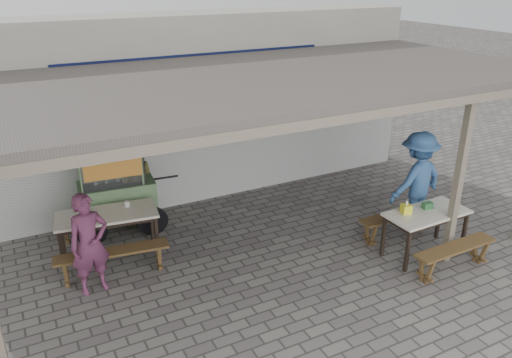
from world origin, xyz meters
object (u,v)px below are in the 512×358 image
object	(u,v)px
vendor_cart	(116,190)
patron_wall_side	(134,182)
bench_right_wall	(397,220)
donation_box	(427,206)
patron_right_table	(417,180)
bench_right_street	(454,253)
table_left	(107,218)
bench_left_wall	(107,219)
patron_street_side	(90,244)
condiment_jar	(127,204)
table_right	(427,217)
tissue_box	(406,209)
bench_left_street	(113,257)
condiment_bowl	(84,211)

from	to	relation	value
vendor_cart	patron_wall_side	distance (m)	0.39
bench_right_wall	donation_box	world-z (taller)	donation_box
patron_right_table	vendor_cart	bearing A→B (deg)	-29.79
vendor_cart	patron_right_table	bearing A→B (deg)	-19.23
bench_right_street	patron_wall_side	distance (m)	5.37
table_left	bench_left_wall	size ratio (longest dim) A/B	0.98
patron_street_side	bench_right_street	bearing A→B (deg)	-31.16
table_left	condiment_jar	xyz separation A→B (m)	(0.35, 0.10, 0.12)
vendor_cart	patron_street_side	distance (m)	1.74
table_right	bench_right_street	xyz separation A→B (m)	(0.01, -0.61, -0.33)
bench_left_wall	tissue_box	bearing A→B (deg)	-26.35
bench_right_street	tissue_box	xyz separation A→B (m)	(-0.34, 0.74, 0.48)
vendor_cart	patron_street_side	world-z (taller)	patron_street_side
bench_left_wall	condiment_jar	size ratio (longest dim) A/B	18.16
bench_left_street	bench_left_wall	xyz separation A→B (m)	(0.18, 1.29, 0.00)
table_left	bench_left_street	xyz separation A→B (m)	(-0.09, -0.64, -0.33)
bench_left_street	condiment_jar	world-z (taller)	condiment_jar
table_left	donation_box	world-z (taller)	donation_box
patron_street_side	table_left	bearing A→B (deg)	55.51
bench_right_street	condiment_jar	world-z (taller)	condiment_jar
condiment_bowl	patron_right_table	bearing A→B (deg)	-16.80
bench_left_wall	bench_right_wall	xyz separation A→B (m)	(4.35, -2.28, -0.01)
table_right	bench_right_wall	distance (m)	0.70
patron_right_table	bench_left_wall	bearing A→B (deg)	-27.81
patron_street_side	donation_box	world-z (taller)	patron_street_side
table_left	tissue_box	world-z (taller)	tissue_box
bench_left_wall	patron_street_side	bearing A→B (deg)	-100.53
bench_right_street	bench_right_wall	distance (m)	1.22
tissue_box	condiment_jar	world-z (taller)	tissue_box
bench_right_wall	patron_street_side	xyz separation A→B (m)	(-4.85, 0.80, 0.41)
patron_street_side	patron_right_table	xyz separation A→B (m)	(5.42, -0.58, 0.12)
table_left	table_right	world-z (taller)	same
bench_right_wall	tissue_box	distance (m)	0.75
patron_wall_side	condiment_jar	distance (m)	0.88
table_left	table_right	size ratio (longest dim) A/B	1.20
bench_right_street	vendor_cart	bearing A→B (deg)	138.05
bench_right_wall	condiment_bowl	size ratio (longest dim) A/B	7.92
bench_left_street	bench_right_street	bearing A→B (deg)	-17.92
donation_box	patron_right_table	bearing A→B (deg)	57.04
patron_right_table	bench_right_street	bearing A→B (deg)	63.90
vendor_cart	condiment_jar	xyz separation A→B (m)	(0.03, -0.64, 0.01)
bench_right_wall	condiment_bowl	world-z (taller)	condiment_bowl
bench_left_wall	donation_box	xyz separation A→B (m)	(4.45, -2.80, 0.46)
patron_right_table	table_left	bearing A→B (deg)	-20.89
table_right	tissue_box	bearing A→B (deg)	157.29
table_left	bench_left_wall	distance (m)	0.73
table_left	patron_right_table	distance (m)	5.22
bench_left_street	bench_left_wall	distance (m)	1.30
bench_right_wall	tissue_box	size ratio (longest dim) A/B	10.36
bench_right_street	condiment_bowl	xyz separation A→B (m)	(-4.76, 3.05, 0.44)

